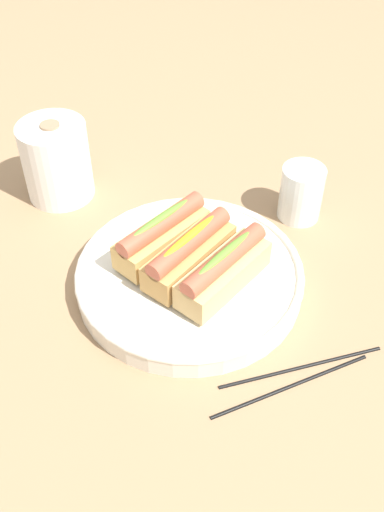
{
  "coord_description": "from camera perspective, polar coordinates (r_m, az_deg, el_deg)",
  "views": [
    {
      "loc": [
        -0.36,
        -0.47,
        0.62
      ],
      "look_at": [
        0.0,
        -0.01,
        0.06
      ],
      "focal_mm": 41.77,
      "sensor_mm": 36.0,
      "label": 1
    }
  ],
  "objects": [
    {
      "name": "hotdog_back",
      "position": [
        0.81,
        0.0,
        0.4
      ],
      "size": [
        0.16,
        0.08,
        0.06
      ],
      "color": "tan",
      "rests_on": "serving_bowl"
    },
    {
      "name": "water_glass",
      "position": [
        0.96,
        10.37,
        5.75
      ],
      "size": [
        0.07,
        0.07,
        0.09
      ],
      "color": "white",
      "rests_on": "ground_plane"
    },
    {
      "name": "ground_plane",
      "position": [
        0.86,
        -0.5,
        -2.55
      ],
      "size": [
        2.4,
        2.4,
        0.0
      ],
      "primitive_type": "plane",
      "color": "#9E7A56"
    },
    {
      "name": "hotdog_side",
      "position": [
        0.84,
        -2.88,
        2.05
      ],
      "size": [
        0.16,
        0.07,
        0.06
      ],
      "color": "tan",
      "rests_on": "serving_bowl"
    },
    {
      "name": "hotdog_front",
      "position": [
        0.79,
        3.06,
        -1.36
      ],
      "size": [
        0.16,
        0.08,
        0.06
      ],
      "color": "#DBB270",
      "rests_on": "serving_bowl"
    },
    {
      "name": "serving_bowl",
      "position": [
        0.85,
        0.0,
        -1.78
      ],
      "size": [
        0.32,
        0.32,
        0.04
      ],
      "color": "silver",
      "rests_on": "ground_plane"
    },
    {
      "name": "paper_towel_roll",
      "position": [
        1.0,
        -12.85,
        8.86
      ],
      "size": [
        0.11,
        0.11,
        0.13
      ],
      "color": "white",
      "rests_on": "ground_plane"
    },
    {
      "name": "chopstick_far",
      "position": [
        0.76,
        9.48,
        -12.11
      ],
      "size": [
        0.21,
        0.06,
        0.01
      ],
      "primitive_type": "cylinder",
      "rotation": [
        0.0,
        1.57,
        -0.24
      ],
      "color": "black",
      "rests_on": "ground_plane"
    },
    {
      "name": "chopstick_near",
      "position": [
        0.78,
        10.45,
        -10.36
      ],
      "size": [
        0.21,
        0.09,
        0.01
      ],
      "primitive_type": "cylinder",
      "rotation": [
        0.0,
        1.57,
        -0.38
      ],
      "color": "black",
      "rests_on": "ground_plane"
    }
  ]
}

